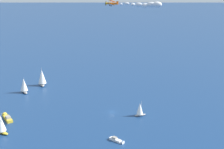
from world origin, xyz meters
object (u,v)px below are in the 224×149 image
at_px(sailboat_near_centre, 1,124).
at_px(sailboat_far_port, 42,77).
at_px(sailboat_inshore, 140,109).
at_px(motorboat_far_stbd, 117,140).
at_px(sailboat_offshore, 24,85).
at_px(motorboat_trailing, 7,118).
at_px(biplane_lead, 111,3).

distance_m(sailboat_near_centre, sailboat_far_port, 70.66).
distance_m(sailboat_far_port, sailboat_inshore, 80.44).
height_order(motorboat_far_stbd, sailboat_offshore, sailboat_offshore).
distance_m(motorboat_trailing, biplane_lead, 79.63).
height_order(sailboat_inshore, biplane_lead, biplane_lead).
bearing_deg(sailboat_far_port, sailboat_offshore, -126.41).
bearing_deg(sailboat_offshore, sailboat_near_centre, -91.41).
height_order(sailboat_far_port, motorboat_trailing, sailboat_far_port).
bearing_deg(sailboat_inshore, sailboat_offshore, 147.28).
xyz_separation_m(sailboat_far_port, sailboat_offshore, (-9.93, -13.46, -0.87)).
distance_m(sailboat_near_centre, motorboat_trailing, 16.25).
bearing_deg(motorboat_far_stbd, sailboat_offshore, 126.72).
height_order(sailboat_offshore, motorboat_trailing, sailboat_offshore).
xyz_separation_m(sailboat_far_port, motorboat_trailing, (-12.21, -54.00, -4.88)).
bearing_deg(sailboat_far_port, sailboat_near_centre, -99.22).
bearing_deg(sailboat_inshore, biplane_lead, 154.65).
height_order(motorboat_trailing, biplane_lead, biplane_lead).
bearing_deg(sailboat_near_centre, sailboat_inshore, 10.89).
relative_size(sailboat_inshore, sailboat_offshore, 0.78).
bearing_deg(motorboat_trailing, biplane_lead, 4.44).
xyz_separation_m(motorboat_far_stbd, sailboat_offshore, (-51.96, 69.66, 4.26)).
height_order(sailboat_near_centre, sailboat_inshore, sailboat_near_centre).
bearing_deg(motorboat_far_stbd, sailboat_far_port, 116.82).
distance_m(sailboat_near_centre, motorboat_far_stbd, 55.16).
distance_m(sailboat_near_centre, sailboat_inshore, 69.73).
bearing_deg(motorboat_far_stbd, motorboat_trailing, 151.77).
height_order(sailboat_near_centre, sailboat_offshore, sailboat_offshore).
bearing_deg(sailboat_offshore, biplane_lead, -34.56).
height_order(motorboat_far_stbd, biplane_lead, biplane_lead).
bearing_deg(biplane_lead, sailboat_far_port, 130.66).
relative_size(sailboat_offshore, motorboat_trailing, 0.98).
bearing_deg(motorboat_trailing, sailboat_inshore, -2.12).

